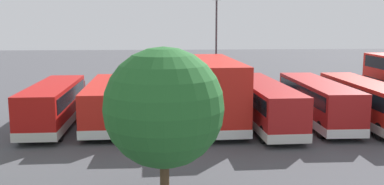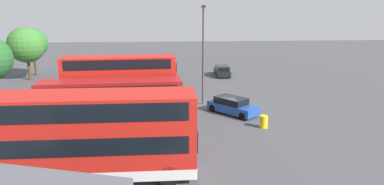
{
  "view_description": "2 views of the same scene",
  "coord_description": "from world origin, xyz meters",
  "px_view_note": "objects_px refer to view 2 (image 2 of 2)",
  "views": [
    {
      "loc": [
        5.25,
        39.23,
        7.19
      ],
      "look_at": [
        2.81,
        2.04,
        1.01
      ],
      "focal_mm": 40.64,
      "sensor_mm": 36.0,
      "label": 1
    },
    {
      "loc": [
        -28.19,
        5.43,
        8.45
      ],
      "look_at": [
        -0.96,
        3.11,
        1.57
      ],
      "focal_mm": 29.47,
      "sensor_mm": 36.0,
      "label": 2
    }
  ],
  "objects_px": {
    "lamp_post_tall": "(203,49)",
    "bus_single_deck_fourth": "(112,95)",
    "bus_double_decker_near_end": "(88,134)",
    "bus_single_deck_far_end": "(132,68)",
    "bus_single_deck_sixth": "(122,79)",
    "waste_bin_yellow": "(264,122)",
    "car_small_green": "(222,71)",
    "bus_single_deck_third": "(109,109)",
    "bus_double_decker_fifth": "(120,78)",
    "car_hatchback_silver": "(232,106)",
    "bus_single_deck_seventh": "(133,73)",
    "bus_single_deck_second": "(93,125)"
  },
  "relations": [
    {
      "from": "bus_single_deck_third",
      "to": "lamp_post_tall",
      "type": "relative_size",
      "value": 1.21
    },
    {
      "from": "bus_single_deck_far_end",
      "to": "car_small_green",
      "type": "height_order",
      "value": "bus_single_deck_far_end"
    },
    {
      "from": "lamp_post_tall",
      "to": "bus_single_deck_far_end",
      "type": "bearing_deg",
      "value": 33.08
    },
    {
      "from": "bus_single_deck_third",
      "to": "car_hatchback_silver",
      "type": "xyz_separation_m",
      "value": [
        3.1,
        -9.93,
        -0.92
      ]
    },
    {
      "from": "bus_single_deck_sixth",
      "to": "waste_bin_yellow",
      "type": "distance_m",
      "value": 16.65
    },
    {
      "from": "bus_double_decker_near_end",
      "to": "bus_single_deck_second",
      "type": "relative_size",
      "value": 0.97
    },
    {
      "from": "bus_single_deck_fourth",
      "to": "bus_single_deck_seventh",
      "type": "bearing_deg",
      "value": -4.05
    },
    {
      "from": "bus_single_deck_third",
      "to": "bus_single_deck_far_end",
      "type": "height_order",
      "value": "same"
    },
    {
      "from": "bus_single_deck_sixth",
      "to": "bus_single_deck_fourth",
      "type": "bearing_deg",
      "value": 179.94
    },
    {
      "from": "bus_double_decker_near_end",
      "to": "bus_single_deck_far_end",
      "type": "relative_size",
      "value": 1.1
    },
    {
      "from": "bus_single_deck_second",
      "to": "bus_single_deck_fourth",
      "type": "distance_m",
      "value": 7.35
    },
    {
      "from": "bus_double_decker_fifth",
      "to": "bus_single_deck_sixth",
      "type": "xyz_separation_m",
      "value": [
        3.75,
        0.32,
        -0.83
      ]
    },
    {
      "from": "car_small_green",
      "to": "waste_bin_yellow",
      "type": "distance_m",
      "value": 20.56
    },
    {
      "from": "car_hatchback_silver",
      "to": "waste_bin_yellow",
      "type": "relative_size",
      "value": 4.76
    },
    {
      "from": "bus_double_decker_near_end",
      "to": "bus_single_deck_far_end",
      "type": "xyz_separation_m",
      "value": [
        25.4,
        0.29,
        -0.83
      ]
    },
    {
      "from": "waste_bin_yellow",
      "to": "lamp_post_tall",
      "type": "bearing_deg",
      "value": 29.44
    },
    {
      "from": "bus_double_decker_near_end",
      "to": "bus_single_deck_third",
      "type": "xyz_separation_m",
      "value": [
        7.09,
        0.18,
        -0.83
      ]
    },
    {
      "from": "bus_single_deck_fourth",
      "to": "car_small_green",
      "type": "xyz_separation_m",
      "value": [
        16.03,
        -12.5,
        -0.92
      ]
    },
    {
      "from": "bus_double_decker_fifth",
      "to": "bus_single_deck_sixth",
      "type": "distance_m",
      "value": 3.86
    },
    {
      "from": "bus_double_decker_near_end",
      "to": "bus_single_deck_sixth",
      "type": "relative_size",
      "value": 1.04
    },
    {
      "from": "bus_single_deck_fourth",
      "to": "bus_single_deck_sixth",
      "type": "relative_size",
      "value": 1.12
    },
    {
      "from": "bus_single_deck_far_end",
      "to": "lamp_post_tall",
      "type": "relative_size",
      "value": 1.11
    },
    {
      "from": "lamp_post_tall",
      "to": "waste_bin_yellow",
      "type": "height_order",
      "value": "lamp_post_tall"
    },
    {
      "from": "bus_single_deck_second",
      "to": "bus_single_deck_sixth",
      "type": "distance_m",
      "value": 14.32
    },
    {
      "from": "bus_single_deck_second",
      "to": "bus_single_deck_seventh",
      "type": "bearing_deg",
      "value": -2.42
    },
    {
      "from": "waste_bin_yellow",
      "to": "car_hatchback_silver",
      "type": "bearing_deg",
      "value": 24.42
    },
    {
      "from": "bus_single_deck_fourth",
      "to": "bus_single_deck_seventh",
      "type": "xyz_separation_m",
      "value": [
        10.74,
        -0.76,
        -0.0
      ]
    },
    {
      "from": "bus_single_deck_far_end",
      "to": "bus_single_deck_seventh",
      "type": "bearing_deg",
      "value": -172.94
    },
    {
      "from": "lamp_post_tall",
      "to": "waste_bin_yellow",
      "type": "distance_m",
      "value": 9.2
    },
    {
      "from": "bus_single_deck_far_end",
      "to": "lamp_post_tall",
      "type": "distance_m",
      "value": 14.8
    },
    {
      "from": "waste_bin_yellow",
      "to": "bus_single_deck_far_end",
      "type": "bearing_deg",
      "value": 31.79
    },
    {
      "from": "bus_single_deck_third",
      "to": "waste_bin_yellow",
      "type": "relative_size",
      "value": 11.69
    },
    {
      "from": "bus_double_decker_fifth",
      "to": "lamp_post_tall",
      "type": "height_order",
      "value": "lamp_post_tall"
    },
    {
      "from": "bus_single_deck_seventh",
      "to": "bus_single_deck_far_end",
      "type": "xyz_separation_m",
      "value": [
        3.6,
        0.45,
        -0.0
      ]
    },
    {
      "from": "bus_single_deck_second",
      "to": "bus_single_deck_seventh",
      "type": "xyz_separation_m",
      "value": [
        18.09,
        -0.77,
        -0.0
      ]
    },
    {
      "from": "bus_single_deck_sixth",
      "to": "lamp_post_tall",
      "type": "height_order",
      "value": "lamp_post_tall"
    },
    {
      "from": "car_small_green",
      "to": "waste_bin_yellow",
      "type": "xyz_separation_m",
      "value": [
        -20.55,
        0.5,
        -0.23
      ]
    },
    {
      "from": "bus_double_decker_fifth",
      "to": "car_small_green",
      "type": "height_order",
      "value": "bus_double_decker_fifth"
    },
    {
      "from": "waste_bin_yellow",
      "to": "bus_double_decker_near_end",
      "type": "bearing_deg",
      "value": 119.86
    },
    {
      "from": "bus_single_deck_second",
      "to": "bus_single_deck_third",
      "type": "height_order",
      "value": "same"
    },
    {
      "from": "bus_single_deck_far_end",
      "to": "car_small_green",
      "type": "relative_size",
      "value": 2.22
    },
    {
      "from": "bus_single_deck_fourth",
      "to": "waste_bin_yellow",
      "type": "bearing_deg",
      "value": -110.63
    },
    {
      "from": "bus_single_deck_second",
      "to": "car_hatchback_silver",
      "type": "height_order",
      "value": "bus_single_deck_second"
    },
    {
      "from": "lamp_post_tall",
      "to": "bus_single_deck_fourth",
      "type": "bearing_deg",
      "value": 105.89
    },
    {
      "from": "bus_double_decker_fifth",
      "to": "car_hatchback_silver",
      "type": "relative_size",
      "value": 2.34
    },
    {
      "from": "bus_single_deck_sixth",
      "to": "bus_single_deck_seventh",
      "type": "distance_m",
      "value": 3.84
    },
    {
      "from": "bus_double_decker_near_end",
      "to": "bus_single_deck_fourth",
      "type": "distance_m",
      "value": 11.11
    },
    {
      "from": "bus_single_deck_fourth",
      "to": "car_small_green",
      "type": "distance_m",
      "value": 20.35
    },
    {
      "from": "bus_single_deck_sixth",
      "to": "bus_single_deck_seventh",
      "type": "bearing_deg",
      "value": -11.3
    },
    {
      "from": "bus_single_deck_third",
      "to": "car_hatchback_silver",
      "type": "relative_size",
      "value": 2.46
    }
  ]
}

